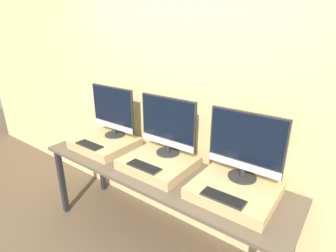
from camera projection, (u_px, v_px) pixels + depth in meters
name	position (u px, v px, depth m)	size (l,w,h in m)	color
wall_back	(183.00, 102.00, 2.38)	(8.00, 0.04, 2.60)	#DBC684
workbench	(157.00, 176.00, 2.28)	(2.32, 0.66, 0.80)	brown
wooden_riser_left	(105.00, 143.00, 2.65)	(0.57, 0.51, 0.09)	tan
monitor_left	(113.00, 110.00, 2.64)	(0.55, 0.21, 0.51)	#282828
keyboard_left	(89.00, 145.00, 2.49)	(0.29, 0.11, 0.01)	#2D2D2D
wooden_riser_center	(159.00, 163.00, 2.26)	(0.57, 0.51, 0.09)	tan
monitor_center	(168.00, 125.00, 2.26)	(0.55, 0.21, 0.51)	#282828
keyboard_center	(144.00, 166.00, 2.11)	(0.29, 0.11, 0.01)	#2D2D2D
wooden_riser_right	(234.00, 191.00, 1.88)	(0.57, 0.51, 0.09)	tan
monitor_right	(246.00, 145.00, 1.87)	(0.55, 0.21, 0.51)	#282828
keyboard_right	(223.00, 198.00, 1.72)	(0.29, 0.11, 0.01)	#2D2D2D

